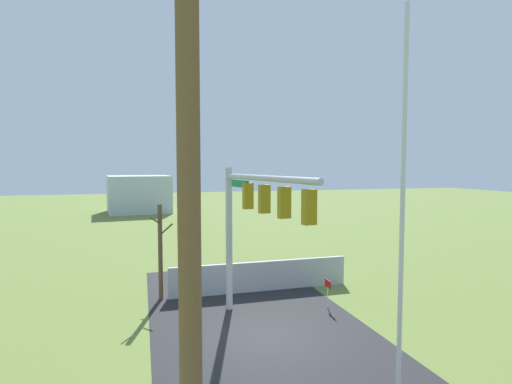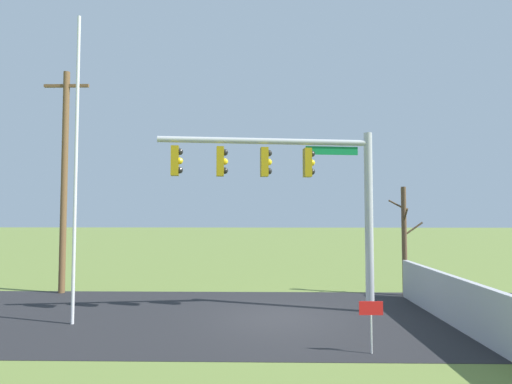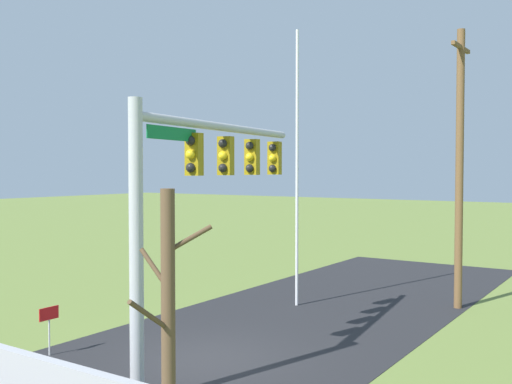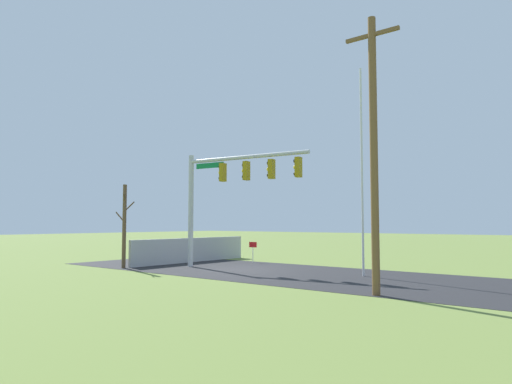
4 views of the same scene
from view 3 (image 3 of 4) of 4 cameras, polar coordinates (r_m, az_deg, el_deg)
ground_plane at (r=15.19m, az=-4.68°, el=-15.63°), size 160.00×160.00×0.00m
road_surface at (r=18.36m, az=3.29°, el=-12.48°), size 28.00×8.00×0.01m
signal_mast at (r=13.72m, az=-5.29°, el=1.12°), size 7.13×1.17×6.03m
flagpole at (r=20.17m, az=3.97°, el=2.26°), size 0.10×0.10×9.37m
utility_pole at (r=20.87m, az=18.98°, el=2.50°), size 1.90×0.26×9.29m
bare_tree at (r=8.64m, az=-8.46°, el=-13.90°), size 1.27×1.02×4.37m
open_sign at (r=15.94m, az=-19.28°, el=-11.50°), size 0.56×0.04×1.22m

